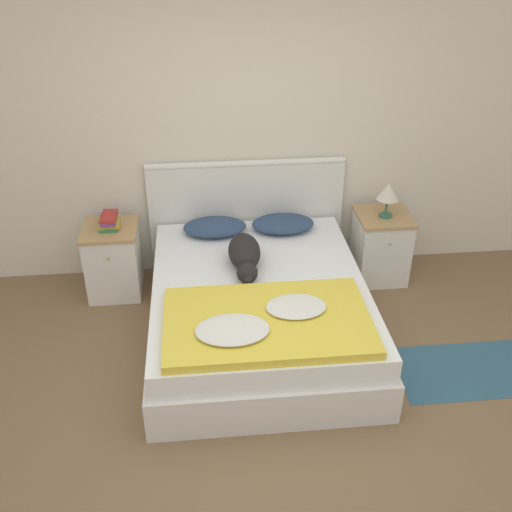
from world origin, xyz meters
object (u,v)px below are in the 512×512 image
(nightstand_left, at_px, (113,260))
(dog, at_px, (245,254))
(nightstand_right, at_px, (381,246))
(pillow_left, at_px, (215,227))
(table_lamp, at_px, (388,192))
(bed, at_px, (259,310))
(book_stack, at_px, (109,221))
(pillow_right, at_px, (283,224))

(nightstand_left, relative_size, dog, 0.95)
(nightstand_left, relative_size, nightstand_right, 1.00)
(pillow_left, distance_m, table_lamp, 1.47)
(nightstand_right, bearing_deg, nightstand_left, 180.00)
(nightstand_left, xyz_separation_m, nightstand_right, (2.31, 0.00, 0.00))
(nightstand_right, bearing_deg, table_lamp, -90.00)
(bed, xyz_separation_m, book_stack, (-1.15, 0.77, 0.42))
(pillow_left, height_order, table_lamp, table_lamp)
(pillow_right, relative_size, dog, 0.82)
(pillow_right, distance_m, dog, 0.67)
(bed, relative_size, book_stack, 8.73)
(pillow_left, xyz_separation_m, book_stack, (-0.86, -0.02, 0.11))
(pillow_left, distance_m, book_stack, 0.87)
(nightstand_right, bearing_deg, bed, -147.17)
(pillow_right, bearing_deg, book_stack, -179.17)
(nightstand_left, distance_m, book_stack, 0.36)
(table_lamp, bearing_deg, pillow_right, 175.63)
(book_stack, height_order, table_lamp, table_lamp)
(table_lamp, bearing_deg, nightstand_left, 179.37)
(bed, height_order, pillow_left, pillow_left)
(bed, xyz_separation_m, pillow_left, (-0.29, 0.79, 0.31))
(nightstand_left, bearing_deg, bed, -32.83)
(nightstand_left, relative_size, table_lamp, 2.02)
(dog, xyz_separation_m, book_stack, (-1.07, 0.54, 0.07))
(bed, bearing_deg, book_stack, 146.40)
(dog, bearing_deg, nightstand_right, 22.66)
(book_stack, bearing_deg, dog, -26.67)
(bed, bearing_deg, pillow_left, 110.21)
(dog, height_order, table_lamp, table_lamp)
(nightstand_right, xyz_separation_m, book_stack, (-2.31, 0.02, 0.36))
(bed, height_order, book_stack, book_stack)
(nightstand_right, relative_size, table_lamp, 2.02)
(nightstand_right, bearing_deg, book_stack, 179.51)
(pillow_left, bearing_deg, table_lamp, -2.62)
(pillow_left, relative_size, table_lamp, 1.74)
(bed, distance_m, pillow_left, 0.89)
(bed, distance_m, dog, 0.43)
(bed, relative_size, nightstand_left, 3.27)
(bed, bearing_deg, nightstand_left, 147.17)
(pillow_left, height_order, dog, dog)
(nightstand_left, bearing_deg, nightstand_right, 0.00)
(book_stack, distance_m, table_lamp, 2.32)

